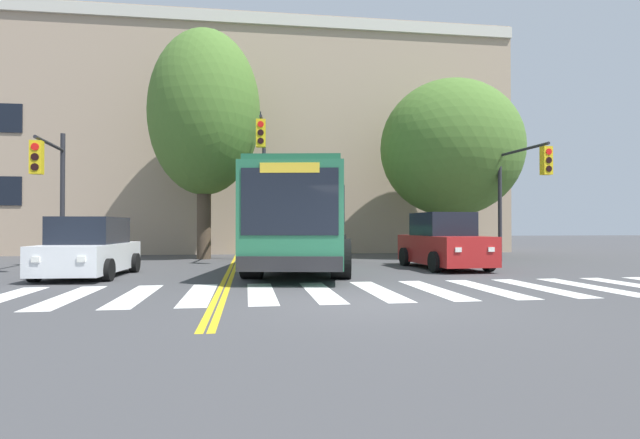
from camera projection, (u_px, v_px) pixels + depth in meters
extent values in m
plane|color=#424244|center=(374.00, 303.00, 9.39)|extent=(120.00, 120.00, 0.00)
cube|color=white|center=(0.00, 298.00, 9.99)|extent=(0.61, 3.58, 0.01)
cube|color=white|center=(69.00, 297.00, 10.19)|extent=(0.61, 3.58, 0.01)
cube|color=white|center=(135.00, 296.00, 10.38)|extent=(0.61, 3.58, 0.01)
cube|color=white|center=(199.00, 294.00, 10.57)|extent=(0.61, 3.58, 0.01)
cube|color=white|center=(261.00, 293.00, 10.77)|extent=(0.61, 3.58, 0.01)
cube|color=white|center=(321.00, 292.00, 10.96)|extent=(0.61, 3.58, 0.01)
cube|color=white|center=(378.00, 291.00, 11.15)|extent=(0.61, 3.58, 0.01)
cube|color=white|center=(434.00, 290.00, 11.34)|extent=(0.61, 3.58, 0.01)
cube|color=white|center=(487.00, 289.00, 11.54)|extent=(0.61, 3.58, 0.01)
cube|color=white|center=(539.00, 288.00, 11.73)|extent=(0.61, 3.58, 0.01)
cube|color=white|center=(590.00, 287.00, 11.92)|extent=(0.61, 3.58, 0.01)
cube|color=white|center=(638.00, 286.00, 12.12)|extent=(0.61, 3.58, 0.01)
cube|color=gold|center=(236.00, 255.00, 24.53)|extent=(0.12, 36.00, 0.01)
cube|color=gold|center=(240.00, 255.00, 24.55)|extent=(0.12, 36.00, 0.01)
cube|color=#28704C|center=(304.00, 218.00, 17.06)|extent=(4.32, 10.94, 2.66)
cube|color=black|center=(341.00, 211.00, 17.02)|extent=(1.67, 9.67, 0.96)
cube|color=black|center=(266.00, 211.00, 17.10)|extent=(1.67, 9.67, 0.96)
cube|color=black|center=(290.00, 202.00, 11.72)|extent=(2.28, 0.41, 1.60)
cube|color=yellow|center=(290.00, 168.00, 11.73)|extent=(1.39, 0.27, 0.24)
cube|color=#232326|center=(289.00, 264.00, 11.67)|extent=(2.49, 0.52, 0.36)
cube|color=#246444|center=(304.00, 177.00, 17.08)|extent=(4.09, 10.49, 0.16)
cylinder|color=black|center=(341.00, 259.00, 13.70)|extent=(0.74, 1.18, 1.10)
cylinder|color=black|center=(252.00, 259.00, 13.78)|extent=(0.74, 1.18, 1.10)
cylinder|color=black|center=(339.00, 249.00, 19.40)|extent=(0.74, 1.18, 1.10)
cylinder|color=black|center=(276.00, 249.00, 19.48)|extent=(0.74, 1.18, 1.10)
cylinder|color=black|center=(339.00, 248.00, 20.50)|extent=(0.74, 1.18, 1.10)
cylinder|color=black|center=(279.00, 248.00, 20.58)|extent=(0.74, 1.18, 1.10)
cube|color=white|center=(89.00, 257.00, 14.26)|extent=(1.99, 4.14, 0.78)
cube|color=black|center=(90.00, 230.00, 14.31)|extent=(1.72, 2.31, 0.76)
cube|color=white|center=(81.00, 259.00, 12.26)|extent=(0.20, 0.05, 0.14)
cube|color=white|center=(35.00, 260.00, 12.17)|extent=(0.20, 0.05, 0.14)
cylinder|color=black|center=(108.00, 270.00, 13.08)|extent=(0.25, 0.61, 0.60)
cylinder|color=black|center=(34.00, 270.00, 12.91)|extent=(0.25, 0.61, 0.60)
cylinder|color=black|center=(135.00, 263.00, 15.59)|extent=(0.25, 0.61, 0.60)
cylinder|color=black|center=(73.00, 263.00, 15.42)|extent=(0.25, 0.61, 0.60)
cube|color=#AD1E1E|center=(444.00, 249.00, 17.04)|extent=(1.99, 4.38, 0.94)
cube|color=black|center=(442.00, 224.00, 17.18)|extent=(1.70, 2.14, 0.79)
cube|color=white|center=(491.00, 249.00, 15.01)|extent=(0.20, 0.05, 0.14)
cube|color=white|center=(458.00, 250.00, 14.81)|extent=(0.20, 0.05, 0.14)
cylinder|color=black|center=(489.00, 261.00, 15.90)|extent=(0.25, 0.67, 0.66)
cylinder|color=black|center=(435.00, 262.00, 15.56)|extent=(0.25, 0.67, 0.66)
cylinder|color=black|center=(451.00, 256.00, 18.52)|extent=(0.25, 0.67, 0.66)
cylinder|color=black|center=(405.00, 257.00, 18.18)|extent=(0.25, 0.67, 0.66)
cylinder|color=#28282D|center=(500.00, 204.00, 20.54)|extent=(0.16, 0.16, 4.70)
cylinder|color=#28282D|center=(522.00, 150.00, 19.01)|extent=(0.27, 3.18, 0.11)
cube|color=yellow|center=(546.00, 161.00, 17.58)|extent=(0.35, 0.30, 1.00)
cylinder|color=red|center=(549.00, 152.00, 17.44)|extent=(0.22, 0.04, 0.22)
cylinder|color=black|center=(549.00, 160.00, 17.44)|extent=(0.22, 0.04, 0.22)
cylinder|color=black|center=(549.00, 169.00, 17.43)|extent=(0.22, 0.04, 0.22)
cylinder|color=#28282D|center=(62.00, 200.00, 17.41)|extent=(0.16, 0.16, 4.69)
cylinder|color=#28282D|center=(50.00, 144.00, 16.08)|extent=(0.30, 2.75, 0.11)
cube|color=yellow|center=(37.00, 157.00, 14.87)|extent=(0.36, 0.30, 1.00)
cylinder|color=red|center=(35.00, 147.00, 14.73)|extent=(0.22, 0.05, 0.22)
cylinder|color=black|center=(35.00, 157.00, 14.73)|extent=(0.22, 0.05, 0.22)
cylinder|color=black|center=(35.00, 167.00, 14.72)|extent=(0.22, 0.05, 0.22)
cylinder|color=#28282D|center=(264.00, 191.00, 21.00)|extent=(0.16, 0.16, 5.88)
cylinder|color=#28282D|center=(263.00, 125.00, 19.44)|extent=(0.32, 3.20, 0.11)
cube|color=yellow|center=(261.00, 133.00, 17.99)|extent=(0.36, 0.30, 1.00)
cylinder|color=red|center=(261.00, 124.00, 17.85)|extent=(0.22, 0.04, 0.22)
cylinder|color=black|center=(261.00, 132.00, 17.84)|extent=(0.22, 0.04, 0.22)
cylinder|color=black|center=(261.00, 141.00, 17.84)|extent=(0.22, 0.04, 0.22)
cylinder|color=brown|center=(452.00, 232.00, 22.95)|extent=(0.51, 0.51, 2.37)
ellipsoid|color=#4C752D|center=(451.00, 148.00, 23.00)|extent=(7.78, 7.39, 6.32)
cylinder|color=#4C3D2D|center=(204.00, 221.00, 21.93)|extent=(0.62, 0.62, 3.37)
ellipsoid|color=#4C752D|center=(204.00, 112.00, 21.99)|extent=(6.41, 6.73, 7.29)
cube|color=tan|center=(250.00, 142.00, 28.57)|extent=(28.62, 6.03, 12.54)
cube|color=beige|center=(250.00, 18.00, 25.58)|extent=(28.62, 0.16, 0.60)
cube|color=black|center=(10.00, 191.00, 23.93)|extent=(1.10, 0.06, 1.40)
cube|color=black|center=(250.00, 193.00, 25.52)|extent=(1.10, 0.06, 1.40)
cube|color=black|center=(462.00, 195.00, 27.10)|extent=(1.10, 0.06, 1.40)
cube|color=black|center=(10.00, 118.00, 23.98)|extent=(1.10, 0.06, 1.40)
cube|color=black|center=(250.00, 125.00, 25.56)|extent=(1.10, 0.06, 1.40)
cube|color=black|center=(462.00, 131.00, 27.15)|extent=(1.10, 0.06, 1.40)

